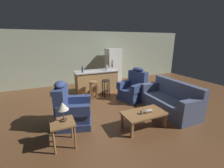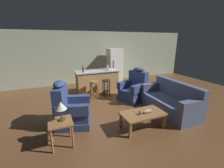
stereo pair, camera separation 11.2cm
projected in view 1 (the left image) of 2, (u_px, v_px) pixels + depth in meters
ground_plane at (109, 104)px, 5.30m from camera, size 12.00×12.00×0.00m
back_wall at (85, 58)px, 7.67m from camera, size 12.00×0.05×2.60m
coffee_table at (144, 114)px, 3.78m from camera, size 1.10×0.60×0.42m
fish_figurine at (147, 111)px, 3.73m from camera, size 0.34×0.10×0.10m
couch at (170, 101)px, 4.70m from camera, size 0.88×1.92×0.94m
recliner_near_lamp at (71, 110)px, 3.90m from camera, size 1.05×1.05×1.20m
recliner_near_island at (134, 88)px, 5.62m from camera, size 1.07×1.07×1.20m
end_table at (63, 126)px, 3.09m from camera, size 0.48×0.48×0.56m
table_lamp at (63, 107)px, 3.02m from camera, size 0.24×0.24×0.41m
kitchen_island at (97, 82)px, 6.35m from camera, size 1.80×0.70×0.95m
bar_stool_left at (93, 87)px, 5.66m from camera, size 0.32×0.32×0.68m
bar_stool_right at (106, 85)px, 5.86m from camera, size 0.32×0.32×0.68m
refrigerator at (113, 66)px, 7.80m from camera, size 0.70×0.69×1.76m
bottle_tall_green at (82, 70)px, 5.86m from camera, size 0.07×0.07×0.26m
bottle_short_amber at (107, 67)px, 6.43m from camera, size 0.06×0.06×0.25m
bottle_wine_dark at (107, 68)px, 6.23m from camera, size 0.09×0.09×0.22m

